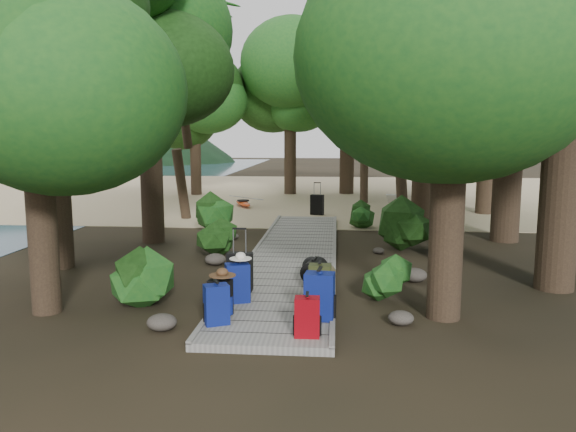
# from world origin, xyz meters

# --- Properties ---
(ground) EXTENTS (120.00, 120.00, 0.00)m
(ground) POSITION_xyz_m (0.00, 0.00, 0.00)
(ground) COLOR black
(ground) RESTS_ON ground
(sand_beach) EXTENTS (40.00, 22.00, 0.02)m
(sand_beach) POSITION_xyz_m (0.00, 16.00, 0.01)
(sand_beach) COLOR tan
(sand_beach) RESTS_ON ground
(boardwalk) EXTENTS (2.00, 12.00, 0.12)m
(boardwalk) POSITION_xyz_m (0.00, 1.00, 0.06)
(boardwalk) COLOR gray
(boardwalk) RESTS_ON ground
(backpack_left_a) EXTENTS (0.43, 0.37, 0.66)m
(backpack_left_a) POSITION_xyz_m (-0.75, -4.18, 0.45)
(backpack_left_a) COLOR navy
(backpack_left_a) RESTS_ON boardwalk
(backpack_left_b) EXTENTS (0.39, 0.31, 0.62)m
(backpack_left_b) POSITION_xyz_m (-0.78, -3.76, 0.43)
(backpack_left_b) COLOR black
(backpack_left_b) RESTS_ON boardwalk
(backpack_left_c) EXTENTS (0.46, 0.39, 0.72)m
(backpack_left_c) POSITION_xyz_m (-0.64, -3.04, 0.48)
(backpack_left_c) COLOR navy
(backpack_left_c) RESTS_ON boardwalk
(backpack_right_a) EXTENTS (0.35, 0.25, 0.62)m
(backpack_right_a) POSITION_xyz_m (0.61, -4.57, 0.43)
(backpack_right_a) COLOR #8C000E
(backpack_right_a) RESTS_ON boardwalk
(backpack_right_b) EXTENTS (0.47, 0.35, 0.80)m
(backpack_right_b) POSITION_xyz_m (0.76, -3.81, 0.52)
(backpack_right_b) COLOR navy
(backpack_right_b) RESTS_ON boardwalk
(backpack_right_c) EXTENTS (0.37, 0.28, 0.62)m
(backpack_right_c) POSITION_xyz_m (0.71, -3.55, 0.43)
(backpack_right_c) COLOR navy
(backpack_right_c) RESTS_ON boardwalk
(backpack_right_d) EXTENTS (0.40, 0.29, 0.59)m
(backpack_right_d) POSITION_xyz_m (0.72, -2.46, 0.41)
(backpack_right_d) COLOR #2C3615
(backpack_right_d) RESTS_ON boardwalk
(duffel_right_khaki) EXTENTS (0.41, 0.59, 0.38)m
(duffel_right_khaki) POSITION_xyz_m (0.80, -1.98, 0.31)
(duffel_right_khaki) COLOR brown
(duffel_right_khaki) RESTS_ON boardwalk
(duffel_right_black) EXTENTS (0.53, 0.71, 0.40)m
(duffel_right_black) POSITION_xyz_m (0.59, -1.51, 0.32)
(duffel_right_black) COLOR black
(duffel_right_black) RESTS_ON boardwalk
(suitcase_on_boardwalk) EXTENTS (0.45, 0.25, 0.69)m
(suitcase_on_boardwalk) POSITION_xyz_m (-0.71, -2.36, 0.47)
(suitcase_on_boardwalk) COLOR black
(suitcase_on_boardwalk) RESTS_ON boardwalk
(lone_suitcase_on_sand) EXTENTS (0.51, 0.36, 0.73)m
(lone_suitcase_on_sand) POSITION_xyz_m (0.29, 8.22, 0.38)
(lone_suitcase_on_sand) COLOR black
(lone_suitcase_on_sand) RESTS_ON sand_beach
(hat_brown) EXTENTS (0.42, 0.42, 0.12)m
(hat_brown) POSITION_xyz_m (-0.75, -3.73, 0.81)
(hat_brown) COLOR #51351E
(hat_brown) RESTS_ON backpack_left_b
(hat_white) EXTENTS (0.38, 0.38, 0.13)m
(hat_white) POSITION_xyz_m (-0.59, -2.98, 0.91)
(hat_white) COLOR silver
(hat_white) RESTS_ON backpack_left_c
(kayak) EXTENTS (2.13, 3.57, 0.36)m
(kayak) POSITION_xyz_m (-2.79, 10.32, 0.20)
(kayak) COLOR #C53A10
(kayak) RESTS_ON sand_beach
(sun_lounger) EXTENTS (1.06, 1.82, 0.56)m
(sun_lounger) POSITION_xyz_m (3.29, 9.79, 0.30)
(sun_lounger) COLOR silver
(sun_lounger) RESTS_ON sand_beach
(tree_right_a) EXTENTS (4.58, 4.58, 7.63)m
(tree_right_a) POSITION_xyz_m (2.72, -3.21, 3.82)
(tree_right_a) COLOR black
(tree_right_a) RESTS_ON ground
(tree_right_b) EXTENTS (5.73, 5.73, 10.23)m
(tree_right_b) POSITION_xyz_m (5.13, -1.30, 5.11)
(tree_right_b) COLOR black
(tree_right_b) RESTS_ON ground
(tree_right_c) EXTENTS (4.53, 4.53, 7.84)m
(tree_right_c) POSITION_xyz_m (3.50, 1.20, 3.92)
(tree_right_c) COLOR black
(tree_right_c) RESTS_ON ground
(tree_right_d) EXTENTS (5.87, 5.87, 10.75)m
(tree_right_d) POSITION_xyz_m (5.62, 3.63, 5.38)
(tree_right_d) COLOR black
(tree_right_d) RESTS_ON ground
(tree_right_e) EXTENTS (5.21, 5.21, 9.37)m
(tree_right_e) POSITION_xyz_m (3.89, 7.47, 4.69)
(tree_right_e) COLOR black
(tree_right_e) RESTS_ON ground
(tree_right_f) EXTENTS (5.52, 5.52, 9.86)m
(tree_right_f) POSITION_xyz_m (6.49, 9.15, 4.93)
(tree_right_f) COLOR black
(tree_right_f) RESTS_ON ground
(tree_left_a) EXTENTS (4.00, 4.00, 6.67)m
(tree_left_a) POSITION_xyz_m (-3.74, -3.50, 3.34)
(tree_left_a) COLOR black
(tree_left_a) RESTS_ON ground
(tree_left_b) EXTENTS (5.35, 5.35, 9.63)m
(tree_left_b) POSITION_xyz_m (-5.10, -0.44, 4.82)
(tree_left_b) COLOR black
(tree_left_b) RESTS_ON ground
(tree_left_c) EXTENTS (4.93, 4.93, 8.57)m
(tree_left_c) POSITION_xyz_m (-3.98, 2.65, 4.29)
(tree_left_c) COLOR black
(tree_left_c) RESTS_ON ground
(tree_back_a) EXTENTS (4.84, 4.84, 8.37)m
(tree_back_a) POSITION_xyz_m (-1.31, 15.53, 4.18)
(tree_back_a) COLOR black
(tree_back_a) RESTS_ON ground
(tree_back_b) EXTENTS (5.66, 5.66, 10.12)m
(tree_back_b) POSITION_xyz_m (1.48, 15.89, 5.06)
(tree_back_b) COLOR black
(tree_back_b) RESTS_ON ground
(tree_back_c) EXTENTS (4.79, 4.79, 8.62)m
(tree_back_c) POSITION_xyz_m (4.98, 14.99, 4.31)
(tree_back_c) COLOR black
(tree_back_c) RESTS_ON ground
(tree_back_d) EXTENTS (4.45, 4.45, 7.42)m
(tree_back_d) POSITION_xyz_m (-5.85, 14.76, 3.71)
(tree_back_d) COLOR black
(tree_back_d) RESTS_ON ground
(palm_right_a) EXTENTS (4.94, 4.94, 8.42)m
(palm_right_a) POSITION_xyz_m (3.33, 6.59, 4.21)
(palm_right_a) COLOR #103910
(palm_right_a) RESTS_ON ground
(palm_right_b) EXTENTS (4.55, 4.55, 8.78)m
(palm_right_b) POSITION_xyz_m (5.13, 10.73, 4.39)
(palm_right_b) COLOR #103910
(palm_right_b) RESTS_ON ground
(palm_right_c) EXTENTS (4.76, 4.76, 7.57)m
(palm_right_c) POSITION_xyz_m (2.43, 12.25, 3.79)
(palm_right_c) COLOR #103910
(palm_right_c) RESTS_ON ground
(palm_left_a) EXTENTS (4.60, 4.60, 7.32)m
(palm_left_a) POSITION_xyz_m (-4.49, 6.88, 3.66)
(palm_left_a) COLOR #103910
(palm_left_a) RESTS_ON ground
(rock_left_a) EXTENTS (0.45, 0.41, 0.25)m
(rock_left_a) POSITION_xyz_m (-1.58, -4.19, 0.12)
(rock_left_a) COLOR #4C473F
(rock_left_a) RESTS_ON ground
(rock_left_b) EXTENTS (0.34, 0.30, 0.19)m
(rock_left_b) POSITION_xyz_m (-2.32, -2.31, 0.09)
(rock_left_b) COLOR #4C473F
(rock_left_b) RESTS_ON ground
(rock_left_c) EXTENTS (0.47, 0.43, 0.26)m
(rock_left_c) POSITION_xyz_m (-1.71, 0.09, 0.13)
(rock_left_c) COLOR #4C473F
(rock_left_c) RESTS_ON ground
(rock_left_d) EXTENTS (0.33, 0.29, 0.18)m
(rock_left_d) POSITION_xyz_m (-1.89, 3.23, 0.09)
(rock_left_d) COLOR #4C473F
(rock_left_d) RESTS_ON ground
(rock_right_a) EXTENTS (0.40, 0.36, 0.22)m
(rock_right_a) POSITION_xyz_m (2.01, -3.63, 0.11)
(rock_right_a) COLOR #4C473F
(rock_right_a) RESTS_ON ground
(rock_right_b) EXTENTS (0.50, 0.45, 0.27)m
(rock_right_b) POSITION_xyz_m (2.56, -1.00, 0.14)
(rock_right_b) COLOR #4C473F
(rock_right_b) RESTS_ON ground
(rock_right_c) EXTENTS (0.28, 0.25, 0.16)m
(rock_right_c) POSITION_xyz_m (2.04, 1.63, 0.08)
(rock_right_c) COLOR #4C473F
(rock_right_c) RESTS_ON ground
(shrub_left_a) EXTENTS (1.14, 1.14, 1.02)m
(shrub_left_a) POSITION_xyz_m (-2.34, -3.13, 0.51)
(shrub_left_a) COLOR #164B1A
(shrub_left_a) RESTS_ON ground
(shrub_left_b) EXTENTS (0.94, 0.94, 0.84)m
(shrub_left_b) POSITION_xyz_m (-1.94, 1.05, 0.42)
(shrub_left_b) COLOR #164B1A
(shrub_left_b) RESTS_ON ground
(shrub_left_c) EXTENTS (1.32, 1.32, 1.19)m
(shrub_left_c) POSITION_xyz_m (-2.80, 4.07, 0.59)
(shrub_left_c) COLOR #164B1A
(shrub_left_c) RESTS_ON ground
(shrub_right_a) EXTENTS (0.86, 0.86, 0.77)m
(shrub_right_a) POSITION_xyz_m (1.92, -2.34, 0.38)
(shrub_right_a) COLOR #164B1A
(shrub_right_a) RESTS_ON ground
(shrub_right_b) EXTENTS (1.31, 1.31, 1.18)m
(shrub_right_b) POSITION_xyz_m (2.75, 2.08, 0.59)
(shrub_right_b) COLOR #164B1A
(shrub_right_b) RESTS_ON ground
(shrub_right_c) EXTENTS (0.89, 0.89, 0.81)m
(shrub_right_c) POSITION_xyz_m (1.73, 5.35, 0.40)
(shrub_right_c) COLOR #164B1A
(shrub_right_c) RESTS_ON ground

